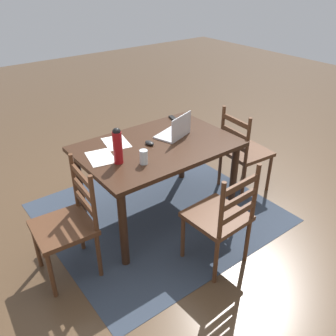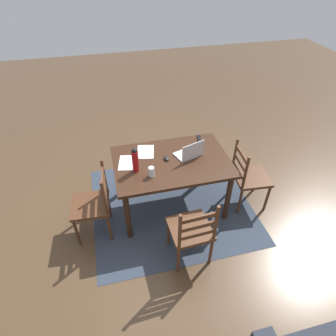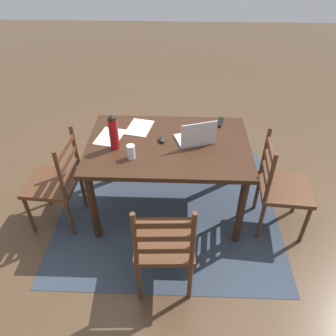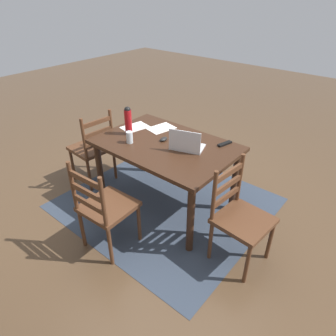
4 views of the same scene
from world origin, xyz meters
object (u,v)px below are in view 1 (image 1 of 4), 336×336
at_px(water_bottle, 118,145).
at_px(drinking_glass, 144,157).
at_px(computer_mouse, 149,143).
at_px(chair_right_far, 68,225).
at_px(tv_remote, 174,119).
at_px(chair_far_head, 221,217).
at_px(dining_table, 157,154).
at_px(laptop, 176,131).
at_px(chair_left_far, 244,152).

height_order(water_bottle, drinking_glass, water_bottle).
relative_size(drinking_glass, computer_mouse, 1.23).
distance_m(chair_right_far, tv_remote, 1.62).
xyz_separation_m(chair_far_head, computer_mouse, (0.06, -0.89, 0.33)).
height_order(drinking_glass, tv_remote, drinking_glass).
bearing_deg(tv_remote, dining_table, -128.13).
relative_size(dining_table, laptop, 3.82).
distance_m(chair_far_head, laptop, 0.99).
bearing_deg(drinking_glass, water_bottle, -41.82).
bearing_deg(water_bottle, laptop, -170.83).
relative_size(chair_right_far, tv_remote, 5.59).
bearing_deg(chair_right_far, tv_remote, -159.16).
bearing_deg(chair_left_far, water_bottle, -4.22).
bearing_deg(dining_table, chair_far_head, 90.13).
xyz_separation_m(water_bottle, computer_mouse, (-0.40, -0.12, -0.15)).
distance_m(dining_table, tv_remote, 0.62).
xyz_separation_m(laptop, tv_remote, (-0.24, -0.34, -0.05)).
relative_size(chair_right_far, drinking_glass, 7.74).
height_order(dining_table, chair_left_far, chair_left_far).
height_order(chair_left_far, tv_remote, chair_left_far).
height_order(chair_far_head, water_bottle, water_bottle).
height_order(laptop, computer_mouse, laptop).
bearing_deg(chair_far_head, chair_right_far, -33.16).
relative_size(dining_table, water_bottle, 4.56).
bearing_deg(computer_mouse, water_bottle, 10.53).
distance_m(chair_left_far, tv_remote, 0.83).
xyz_separation_m(water_bottle, drinking_glass, (-0.16, 0.14, -0.10)).
bearing_deg(drinking_glass, chair_right_far, -2.15).
relative_size(dining_table, chair_far_head, 1.50).
bearing_deg(chair_left_far, chair_far_head, 33.52).
relative_size(dining_table, computer_mouse, 14.28).
relative_size(chair_left_far, chair_right_far, 1.00).
distance_m(chair_left_far, drinking_glass, 1.35).
relative_size(chair_far_head, computer_mouse, 9.50).
distance_m(drinking_glass, computer_mouse, 0.36).
distance_m(chair_left_far, water_bottle, 1.54).
bearing_deg(chair_right_far, water_bottle, -168.30).
bearing_deg(water_bottle, drinking_glass, 138.18).
relative_size(laptop, tv_remote, 2.20).
bearing_deg(tv_remote, chair_left_far, -32.75).
height_order(chair_far_head, laptop, laptop).
distance_m(computer_mouse, tv_remote, 0.63).
bearing_deg(water_bottle, chair_far_head, 120.58).
xyz_separation_m(chair_right_far, tv_remote, (-1.49, -0.57, 0.32)).
xyz_separation_m(chair_right_far, laptop, (-1.25, -0.23, 0.37)).
xyz_separation_m(laptop, water_bottle, (0.70, 0.11, 0.10)).
bearing_deg(laptop, dining_table, 7.33).
bearing_deg(chair_left_far, computer_mouse, -12.15).
bearing_deg(drinking_glass, computer_mouse, -132.38).
xyz_separation_m(laptop, computer_mouse, (0.30, -0.01, -0.04)).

